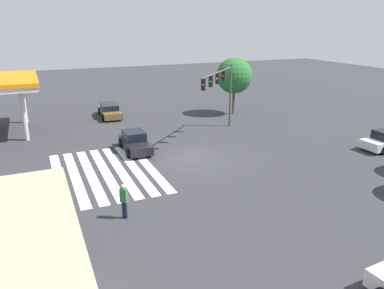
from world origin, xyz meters
TOP-DOWN VIEW (x-y plane):
  - ground_plane at (0.00, 0.00)m, footprint 117.79×117.79m
  - crosswalk_markings at (0.00, -6.11)m, footprint 9.44×6.30m
  - traffic_signal_mast at (-4.57, 4.57)m, footprint 5.57×5.57m
  - car_0 at (-14.78, -2.73)m, footprint 4.84×2.20m
  - car_2 at (-3.42, -3.18)m, footprint 4.15×2.01m
  - pedestrian at (6.36, -6.39)m, footprint 0.41×0.41m
  - tree_corner_b at (-10.92, 9.50)m, footprint 3.67×3.67m

SIDE VIEW (x-z plane):
  - ground_plane at x=0.00m, z-range 0.00..0.00m
  - crosswalk_markings at x=0.00m, z-range 0.00..0.01m
  - car_0 at x=-14.78m, z-range -0.02..1.33m
  - car_2 at x=-3.42m, z-range -0.06..1.40m
  - pedestrian at x=6.36m, z-range 0.12..1.94m
  - tree_corner_b at x=-10.92m, z-range 1.08..6.93m
  - traffic_signal_mast at x=-4.57m, z-range 1.53..7.19m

